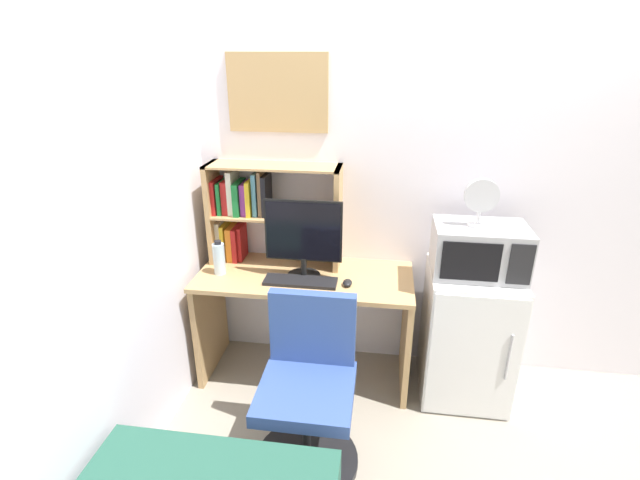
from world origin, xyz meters
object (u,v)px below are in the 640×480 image
Objects in this scene: keyboard at (300,281)px; monitor at (303,236)px; computer_mouse at (347,283)px; water_bottle at (219,258)px; hutch_bookshelf at (255,209)px; mini_fridge at (467,334)px; desk_chair at (308,396)px; microwave at (479,250)px; desk_fan at (481,200)px; wall_corkboard at (278,93)px.

monitor is at bearing 85.13° from keyboard.
water_bottle is (-0.80, 0.05, 0.09)m from computer_mouse.
keyboard is at bearing -39.94° from hutch_bookshelf.
mini_fridge is at bearing 1.32° from water_bottle.
keyboard is 0.67m from desk_chair.
microwave reaches higher than computer_mouse.
desk_fan is at bearing 0.48° from monitor.
monitor is at bearing -179.20° from microwave.
hutch_bookshelf is 1.53m from mini_fridge.
microwave reaches higher than desk_chair.
water_bottle reaches higher than computer_mouse.
keyboard is 1.12m from wall_corkboard.
desk_fan is 1.38m from desk_chair.
hutch_bookshelf is 1.37m from microwave.
desk_fan reaches higher than keyboard.
microwave reaches higher than keyboard.
monitor is 1.13× the size of keyboard.
microwave is 0.30m from desk_fan.
microwave is (0.73, 0.08, 0.22)m from computer_mouse.
wall_corkboard reaches higher than desk_fan.
hutch_bookshelf is at bearing 171.81° from mini_fridge.
wall_corkboard is at bearing 116.52° from keyboard.
monitor is 5.82× the size of computer_mouse.
hutch_bookshelf reaches higher than water_bottle.
hutch_bookshelf is 0.41m from monitor.
monitor reaches higher than microwave.
wall_corkboard is (-0.20, 0.30, 0.78)m from monitor.
water_bottle is 1.00m from desk_chair.
mini_fridge is at bearing -90.32° from microwave.
desk_fan is at bearing 1.24° from water_bottle.
computer_mouse is 0.14× the size of wall_corkboard.
hutch_bookshelf is at bearing 52.76° from water_bottle.
computer_mouse is at bearing -3.29° from water_bottle.
wall_corkboard is (-1.20, 0.29, 1.37)m from mini_fridge.
desk_fan is 0.45× the size of wall_corkboard.
water_bottle is 1.56m from desk_fan.
mini_fridge is 1.38× the size of wall_corkboard.
desk_fan is (-0.03, -0.00, 0.86)m from mini_fridge.
microwave is (1.01, 0.01, -0.03)m from monitor.
wall_corkboard is (0.15, 0.10, 0.70)m from hutch_bookshelf.
desk_fan reaches higher than monitor.
computer_mouse is at bearing 75.69° from desk_chair.
keyboard is at bearing -174.74° from microwave.
hutch_bookshelf is 1.38× the size of wall_corkboard.
desk_chair is (-0.85, -0.64, -0.89)m from desk_fan.
computer_mouse is (0.62, -0.28, -0.34)m from hutch_bookshelf.
desk_fan reaches higher than computer_mouse.
hutch_bookshelf is 0.92× the size of desk_chair.
water_bottle is at bearing -177.34° from monitor.
keyboard is 1.61× the size of desk_fan.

